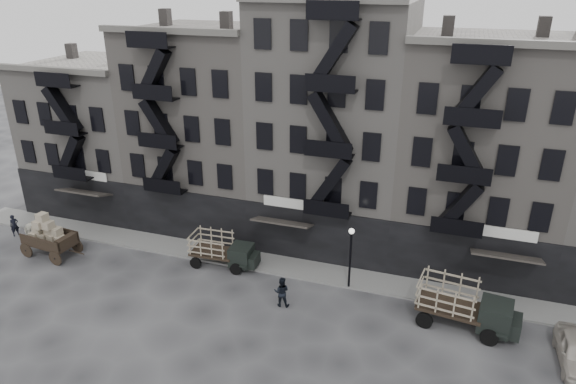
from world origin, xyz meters
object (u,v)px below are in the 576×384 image
(wagon, at_px, (47,231))
(stake_truck_west, at_px, (222,248))
(stake_truck_east, at_px, (465,303))
(pedestrian_mid, at_px, (282,292))
(pedestrian_west, at_px, (14,225))
(horse, at_px, (33,229))

(wagon, xyz_separation_m, stake_truck_west, (12.29, 2.62, -0.52))
(stake_truck_east, xyz_separation_m, pedestrian_mid, (-10.40, -1.40, -0.62))
(stake_truck_west, xyz_separation_m, pedestrian_west, (-16.95, -1.12, -0.48))
(horse, distance_m, pedestrian_mid, 20.72)
(wagon, distance_m, pedestrian_mid, 17.69)
(wagon, height_order, stake_truck_east, wagon)
(stake_truck_east, relative_size, pedestrian_mid, 2.97)
(horse, xyz_separation_m, pedestrian_west, (-1.70, -0.10, 0.10))
(horse, height_order, pedestrian_mid, pedestrian_mid)
(horse, bearing_deg, pedestrian_mid, -108.04)
(horse, relative_size, pedestrian_west, 1.04)
(stake_truck_east, bearing_deg, stake_truck_west, -179.06)
(stake_truck_east, bearing_deg, pedestrian_west, -173.90)
(pedestrian_mid, bearing_deg, stake_truck_east, 177.19)
(stake_truck_east, bearing_deg, wagon, -171.01)
(stake_truck_west, xyz_separation_m, pedestrian_mid, (5.37, -3.11, -0.37))
(stake_truck_east, bearing_deg, pedestrian_mid, -165.20)
(wagon, height_order, stake_truck_west, wagon)
(horse, distance_m, stake_truck_east, 31.04)
(stake_truck_west, bearing_deg, pedestrian_mid, -32.78)
(stake_truck_west, relative_size, pedestrian_west, 2.79)
(wagon, relative_size, pedestrian_mid, 2.07)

